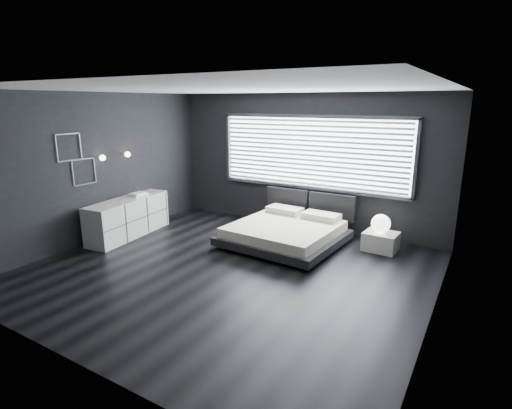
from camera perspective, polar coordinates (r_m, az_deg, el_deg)
The scene contains 12 objects.
room at distance 6.08m, azimuth -4.12°, elevation 2.85°, with size 6.04×6.00×2.80m.
window at distance 8.29m, azimuth 7.83°, elevation 7.33°, with size 4.14×0.09×1.52m.
headboard at distance 8.41m, azimuth 7.62°, elevation 0.24°, with size 1.96×0.16×0.52m.
sconce_near at distance 8.06m, azimuth -21.09°, elevation 6.24°, with size 0.18×0.11×0.11m.
sconce_far at distance 8.44m, azimuth -17.90°, elevation 6.83°, with size 0.18×0.11×0.11m.
wall_art_upper at distance 7.76m, azimuth -25.17°, elevation 7.42°, with size 0.01×0.48×0.48m.
wall_art_lower at distance 7.96m, azimuth -23.33°, elevation 4.32°, with size 0.01×0.48×0.48m.
bed at distance 7.55m, azimuth 4.21°, elevation -3.95°, with size 2.11×2.03×0.52m.
nightstand at distance 7.60m, azimuth 17.38°, elevation -5.05°, with size 0.58×0.48×0.34m, color silver.
orb_lamp at distance 7.49m, azimuth 17.41°, elevation -2.62°, with size 0.34×0.34×0.34m, color white.
dresser at distance 8.38m, azimuth -17.73°, elevation -1.74°, with size 0.76×1.95×0.76m.
book_stack at distance 8.48m, azimuth -16.47°, elevation 1.41°, with size 0.26×0.34×0.07m.
Camera 1 is at (3.42, -4.87, 2.62)m, focal length 28.00 mm.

